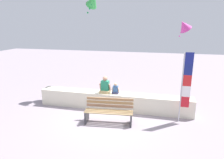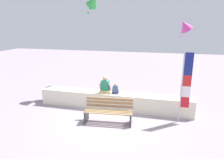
{
  "view_description": "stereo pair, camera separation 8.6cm",
  "coord_description": "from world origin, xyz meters",
  "views": [
    {
      "loc": [
        1.86,
        -7.02,
        3.54
      ],
      "look_at": [
        -0.07,
        0.93,
        1.32
      ],
      "focal_mm": 32.41,
      "sensor_mm": 36.0,
      "label": 1
    },
    {
      "loc": [
        1.95,
        -7.0,
        3.54
      ],
      "look_at": [
        -0.07,
        0.93,
        1.32
      ],
      "focal_mm": 32.41,
      "sensor_mm": 36.0,
      "label": 2
    }
  ],
  "objects": [
    {
      "name": "kite_green",
      "position": [
        -1.38,
        2.56,
        4.62
      ],
      "size": [
        0.94,
        0.92,
        0.96
      ],
      "color": "green"
    },
    {
      "name": "flag_banner",
      "position": [
        2.77,
        0.37,
        1.48
      ],
      "size": [
        0.34,
        0.05,
        2.62
      ],
      "color": "#B7B7BC",
      "rests_on": "ground"
    },
    {
      "name": "kite_magenta",
      "position": [
        2.91,
        4.1,
        3.5
      ],
      "size": [
        0.97,
        0.91,
        0.96
      ],
      "color": "#DB3D9E"
    },
    {
      "name": "person_adult",
      "position": [
        -0.37,
        0.9,
        1.0
      ],
      "size": [
        0.48,
        0.35,
        0.73
      ],
      "color": "tan",
      "rests_on": "seawall_ledge"
    },
    {
      "name": "person_child",
      "position": [
        0.09,
        0.9,
        0.9
      ],
      "size": [
        0.3,
        0.22,
        0.47
      ],
      "color": "#353656",
      "rests_on": "seawall_ledge"
    },
    {
      "name": "ground_plane",
      "position": [
        0.0,
        0.0,
        0.0
      ],
      "size": [
        40.0,
        40.0,
        0.0
      ],
      "primitive_type": "plane",
      "color": "gray"
    },
    {
      "name": "seawall_ledge",
      "position": [
        0.0,
        0.93,
        0.36
      ],
      "size": [
        6.55,
        0.6,
        0.72
      ],
      "primitive_type": "cube",
      "color": "beige",
      "rests_on": "ground"
    },
    {
      "name": "park_bench",
      "position": [
        0.12,
        -0.32,
        0.43
      ],
      "size": [
        1.83,
        0.79,
        0.88
      ],
      "color": "#9B8359",
      "rests_on": "ground"
    }
  ]
}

